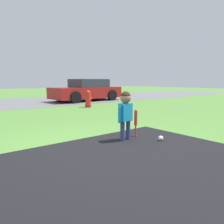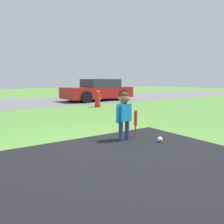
% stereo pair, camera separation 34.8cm
% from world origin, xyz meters
% --- Properties ---
extents(ground_plane, '(60.00, 60.00, 0.00)m').
position_xyz_m(ground_plane, '(0.00, 0.00, 0.00)').
color(ground_plane, '#518438').
extents(child, '(0.37, 0.20, 0.92)m').
position_xyz_m(child, '(0.91, 0.40, 0.60)').
color(child, navy).
rests_on(child, ground).
extents(baseball_bat, '(0.06, 0.06, 0.55)m').
position_xyz_m(baseball_bat, '(1.25, 0.47, 0.36)').
color(baseball_bat, red).
rests_on(baseball_bat, ground).
extents(sports_ball, '(0.09, 0.09, 0.09)m').
position_xyz_m(sports_ball, '(1.40, -0.04, 0.05)').
color(sports_ball, white).
rests_on(sports_ball, ground).
extents(fire_hydrant, '(0.32, 0.29, 0.71)m').
position_xyz_m(fire_hydrant, '(3.16, 5.23, 0.35)').
color(fire_hydrant, red).
rests_on(fire_hydrant, ground).
extents(parked_car, '(4.00, 1.99, 1.20)m').
position_xyz_m(parked_car, '(4.73, 7.84, 0.57)').
color(parked_car, maroon).
rests_on(parked_car, ground).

